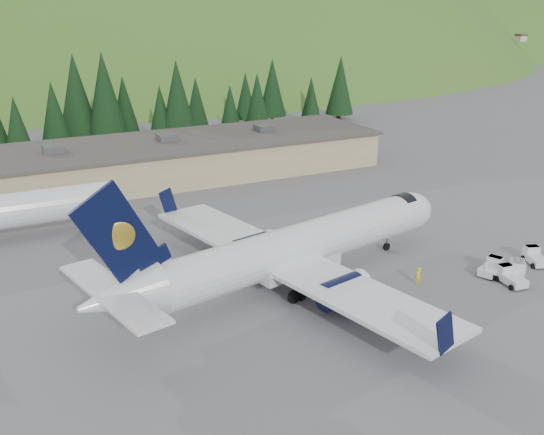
{
  "coord_description": "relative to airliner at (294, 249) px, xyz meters",
  "views": [
    {
      "loc": [
        -24.43,
        -41.96,
        23.01
      ],
      "look_at": [
        0.0,
        6.0,
        4.0
      ],
      "focal_mm": 40.0,
      "sensor_mm": 36.0,
      "label": 1
    }
  ],
  "objects": [
    {
      "name": "ground",
      "position": [
        1.05,
        0.22,
        -3.26
      ],
      "size": [
        600.0,
        600.0,
        0.0
      ],
      "primitive_type": "plane",
      "color": "#5D5D62"
    },
    {
      "name": "airliner",
      "position": [
        0.0,
        0.0,
        0.0
      ],
      "size": [
        36.68,
        34.66,
        12.23
      ],
      "rotation": [
        0.0,
        0.0,
        0.21
      ],
      "color": "white",
      "rests_on": "ground"
    },
    {
      "name": "baggage_tug_a",
      "position": [
        16.9,
        -6.29,
        -2.6
      ],
      "size": [
        3.08,
        2.45,
        1.47
      ],
      "rotation": [
        0.0,
        0.0,
        0.39
      ],
      "color": "silver",
      "rests_on": "ground"
    },
    {
      "name": "baggage_tug_b",
      "position": [
        17.46,
        -7.6,
        -2.47
      ],
      "size": [
        3.55,
        3.41,
        1.75
      ],
      "rotation": [
        0.0,
        0.0,
        -0.72
      ],
      "color": "silver",
      "rests_on": "ground"
    },
    {
      "name": "baggage_tug_c",
      "position": [
        22.32,
        -6.34,
        -2.6
      ],
      "size": [
        2.42,
        3.08,
        1.48
      ],
      "rotation": [
        0.0,
        0.0,
        1.2
      ],
      "color": "silver",
      "rests_on": "ground"
    },
    {
      "name": "terminal_building",
      "position": [
        -3.96,
        38.22,
        -0.64
      ],
      "size": [
        71.0,
        17.0,
        6.1
      ],
      "color": "tan",
      "rests_on": "ground"
    },
    {
      "name": "baggage_tug_d",
      "position": [
        16.79,
        -8.45,
        -2.59
      ],
      "size": [
        2.02,
        2.97,
        1.5
      ],
      "rotation": [
        0.0,
        0.0,
        1.43
      ],
      "color": "silver",
      "rests_on": "ground"
    },
    {
      "name": "ramp_worker",
      "position": [
        9.56,
        -4.98,
        -2.46
      ],
      "size": [
        0.68,
        0.57,
        1.59
      ],
      "primitive_type": "imported",
      "rotation": [
        0.0,
        0.0,
        3.53
      ],
      "color": "#F7FF00",
      "rests_on": "ground"
    },
    {
      "name": "tree_line",
      "position": [
        -7.53,
        62.48,
        4.07
      ],
      "size": [
        111.02,
        18.6,
        14.52
      ],
      "color": "black",
      "rests_on": "ground"
    },
    {
      "name": "hills",
      "position": [
        54.39,
        207.6,
        -86.06
      ],
      "size": [
        614.0,
        330.0,
        300.0
      ],
      "color": "#2D611D",
      "rests_on": "ground"
    }
  ]
}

